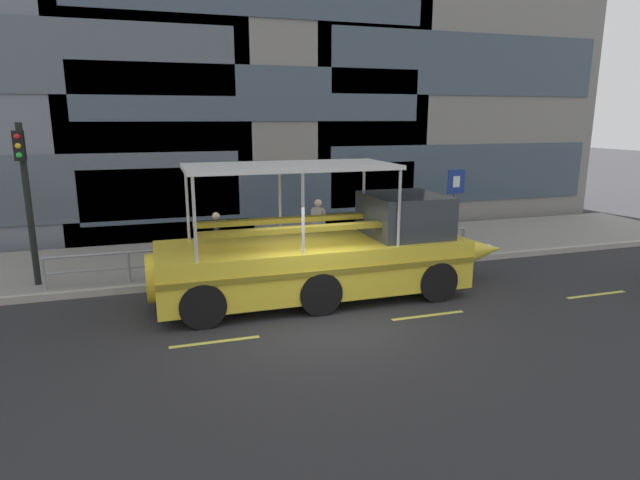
# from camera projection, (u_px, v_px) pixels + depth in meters

# --- Properties ---
(ground_plane) EXTENTS (120.00, 120.00, 0.00)m
(ground_plane) POSITION_uv_depth(u_px,v_px,m) (319.00, 317.00, 11.92)
(ground_plane) COLOR #2B2B2D
(sidewalk) EXTENTS (32.00, 4.80, 0.18)m
(sidewalk) POSITION_uv_depth(u_px,v_px,m) (267.00, 254.00, 17.10)
(sidewalk) COLOR gray
(sidewalk) RESTS_ON ground_plane
(curb_edge) EXTENTS (32.00, 0.18, 0.18)m
(curb_edge) POSITION_uv_depth(u_px,v_px,m) (286.00, 275.00, 14.79)
(curb_edge) COLOR #B2ADA3
(curb_edge) RESTS_ON ground_plane
(lane_centreline) EXTENTS (25.80, 0.12, 0.01)m
(lane_centreline) POSITION_uv_depth(u_px,v_px,m) (328.00, 328.00, 11.31)
(lane_centreline) COLOR #DBD64C
(lane_centreline) RESTS_ON ground_plane
(curb_guardrail) EXTENTS (12.10, 0.09, 0.84)m
(curb_guardrail) POSITION_uv_depth(u_px,v_px,m) (278.00, 250.00, 14.92)
(curb_guardrail) COLOR gray
(curb_guardrail) RESTS_ON sidewalk
(traffic_light_pole) EXTENTS (0.24, 0.46, 4.11)m
(traffic_light_pole) POSITION_uv_depth(u_px,v_px,m) (26.00, 189.00, 13.07)
(traffic_light_pole) COLOR black
(traffic_light_pole) RESTS_ON sidewalk
(parking_sign) EXTENTS (0.60, 0.12, 2.60)m
(parking_sign) POSITION_uv_depth(u_px,v_px,m) (455.00, 196.00, 17.01)
(parking_sign) COLOR #4C4F54
(parking_sign) RESTS_ON sidewalk
(duck_tour_boat) EXTENTS (9.36, 2.55, 3.34)m
(duck_tour_boat) POSITION_uv_depth(u_px,v_px,m) (334.00, 254.00, 13.13)
(duck_tour_boat) COLOR yellow
(duck_tour_boat) RESTS_ON ground_plane
(pedestrian_near_bow) EXTENTS (0.36, 0.32, 1.57)m
(pedestrian_near_bow) POSITION_uv_depth(u_px,v_px,m) (370.00, 221.00, 17.10)
(pedestrian_near_bow) COLOR black
(pedestrian_near_bow) RESTS_ON sidewalk
(pedestrian_mid_left) EXTENTS (0.36, 0.41, 1.77)m
(pedestrian_mid_left) POSITION_uv_depth(u_px,v_px,m) (318.00, 222.00, 16.40)
(pedestrian_mid_left) COLOR #47423D
(pedestrian_mid_left) RESTS_ON sidewalk
(pedestrian_mid_right) EXTENTS (0.22, 0.46, 1.59)m
(pedestrian_mid_right) POSITION_uv_depth(u_px,v_px,m) (217.00, 234.00, 15.15)
(pedestrian_mid_right) COLOR #1E2338
(pedestrian_mid_right) RESTS_ON sidewalk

